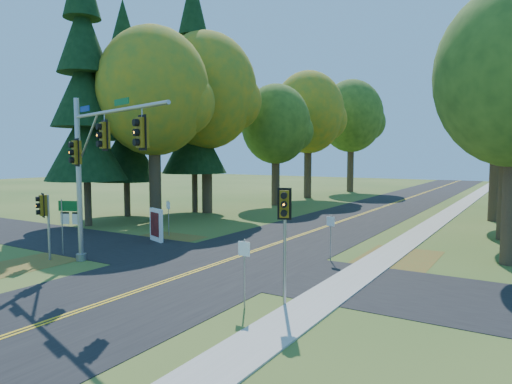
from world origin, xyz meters
The scene contains 28 objects.
ground centered at (0.00, 0.00, 0.00)m, with size 160.00×160.00×0.00m, color #31511C.
road_main centered at (0.00, 0.00, 0.01)m, with size 8.00×160.00×0.02m, color black.
road_cross centered at (0.00, 2.00, 0.01)m, with size 60.00×6.00×0.02m, color black.
centerline_left centered at (-0.10, 0.00, 0.03)m, with size 0.10×160.00×0.01m, color gold.
centerline_right centered at (0.10, 0.00, 0.03)m, with size 0.10×160.00×0.01m, color gold.
sidewalk_east centered at (6.20, 0.00, 0.03)m, with size 1.60×160.00×0.06m, color #9E998E.
leaf_patch_w_near centered at (-6.50, 4.00, 0.01)m, with size 4.00×6.00×0.00m, color brown.
leaf_patch_e centered at (6.80, 6.00, 0.01)m, with size 3.50×8.00×0.00m, color brown.
leaf_patch_w_far centered at (-7.50, -3.00, 0.01)m, with size 3.00×5.00×0.00m, color brown.
tree_w_a centered at (-11.13, 9.38, 9.49)m, with size 8.00×8.00×14.15m.
tree_w_b centered at (-11.72, 16.29, 10.37)m, with size 8.60×8.60×15.38m.
tree_e_b centered at (10.97, 15.58, 8.90)m, with size 7.60×7.60×13.33m.
tree_w_c centered at (-9.54, 24.47, 7.94)m, with size 6.80×6.80×11.91m.
tree_e_c centered at (9.88, 23.69, 10.66)m, with size 8.80×8.80×15.79m.
tree_w_d centered at (-10.13, 33.18, 9.78)m, with size 8.20×8.20×14.56m.
tree_e_d centered at (9.26, 32.87, 8.24)m, with size 7.00×7.00×12.32m.
tree_w_e centered at (-8.92, 44.09, 10.07)m, with size 8.40×8.40×14.97m.
pine_a centered at (-14.50, 6.00, 9.18)m, with size 5.60×5.60×19.48m.
pine_b centered at (-16.00, 11.00, 8.16)m, with size 5.60×5.60×17.31m.
pine_c centered at (-13.00, 16.00, 9.69)m, with size 5.60×5.60×20.56m.
traffic_mast centered at (-3.97, -1.79, 4.93)m, with size 8.13×2.69×7.66m.
east_signal_pole centered at (5.44, -1.95, 3.02)m, with size 0.43×0.53×3.98m.
ped_signal_pole centered at (-7.40, -2.06, 2.41)m, with size 0.48×0.59×3.24m.
route_sign_cluster centered at (-7.35, -0.65, 1.98)m, with size 1.25×0.48×2.81m.
info_kiosk centered at (-6.28, 4.25, 0.95)m, with size 1.36×0.68×1.92m.
reg_sign_e_north centered at (4.20, 5.05, 1.50)m, with size 0.42×0.09×2.19m.
reg_sign_e_south centered at (4.38, -2.74, 1.58)m, with size 0.44×0.07×2.31m.
reg_sign_w centered at (-6.92, 5.99, 1.52)m, with size 0.41×0.17×2.22m.
Camera 1 is at (12.39, -15.01, 5.07)m, focal length 32.00 mm.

